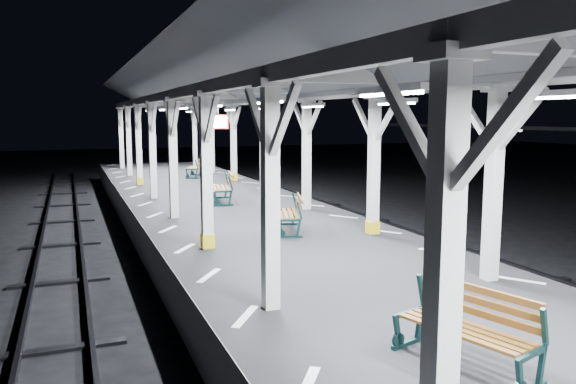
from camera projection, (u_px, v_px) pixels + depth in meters
ground at (333, 313)px, 10.94m from camera, size 120.00×120.00×0.00m
platform at (333, 288)px, 10.88m from camera, size 6.00×50.00×1.00m
hazard_stripes_left at (209, 275)px, 9.93m from camera, size 1.00×48.00×0.01m
hazard_stripes_right at (439, 251)px, 11.69m from camera, size 1.00×48.00×0.01m
track_left at (56, 347)px, 9.13m from camera, size 2.20×60.00×0.16m
track_right at (531, 281)px, 12.74m from camera, size 2.20×60.00×0.16m
canopy at (336, 74)px, 10.32m from camera, size 5.40×49.00×4.65m
bench_near at (470, 325)px, 6.30m from camera, size 1.04×1.73×0.88m
bench_mid at (292, 213)px, 13.71m from camera, size 1.05×1.72×0.87m
bench_far at (224, 187)px, 18.40m from camera, size 0.98×1.87×0.97m
bench_extra at (196, 167)px, 26.06m from camera, size 1.10×1.75×0.89m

